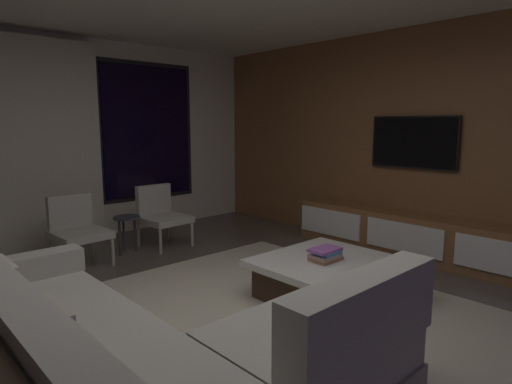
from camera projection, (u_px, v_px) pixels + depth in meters
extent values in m
plane|color=#564C44|center=(240.00, 339.00, 3.18)|extent=(9.20, 9.20, 0.00)
cube|color=silver|center=(55.00, 141.00, 5.62)|extent=(6.60, 0.12, 2.70)
cube|color=black|center=(147.00, 132.00, 6.43)|extent=(1.52, 0.02, 2.02)
cube|color=black|center=(148.00, 132.00, 6.42)|extent=(1.40, 0.03, 1.90)
cube|color=beige|center=(12.00, 147.00, 5.13)|extent=(2.10, 0.12, 2.60)
cube|color=brown|center=(438.00, 143.00, 5.04)|extent=(0.12, 7.80, 2.70)
cube|color=beige|center=(283.00, 328.00, 3.35)|extent=(3.20, 3.80, 0.01)
cube|color=#B2ADA3|center=(81.00, 356.00, 2.38)|extent=(0.86, 2.42, 0.24)
cube|color=#B2ADA3|center=(4.00, 321.00, 2.10)|extent=(0.20, 2.50, 0.40)
cube|color=#B2ADA3|center=(18.00, 269.00, 3.18)|extent=(0.90, 0.20, 0.18)
cube|color=gray|center=(308.00, 382.00, 2.50)|extent=(1.10, 0.90, 0.18)
cube|color=#B2ADA3|center=(308.00, 348.00, 2.46)|extent=(1.07, 0.86, 0.24)
cube|color=#B2ADA3|center=(364.00, 315.00, 2.16)|extent=(1.10, 0.20, 0.40)
cube|color=beige|center=(4.00, 291.00, 2.58)|extent=(0.10, 0.36, 0.36)
cube|color=#B2A893|center=(52.00, 343.00, 1.97)|extent=(0.10, 0.36, 0.36)
cube|color=#352319|center=(331.00, 283.00, 3.88)|extent=(1.00, 1.00, 0.30)
cube|color=white|center=(331.00, 264.00, 3.85)|extent=(1.16, 1.16, 0.06)
cube|color=#A37149|center=(326.00, 259.00, 3.86)|extent=(0.27, 0.20, 0.03)
cube|color=#C39B94|center=(325.00, 256.00, 3.85)|extent=(0.25, 0.20, 0.03)
cube|color=#4491C5|center=(327.00, 252.00, 3.83)|extent=(0.22, 0.17, 0.03)
cube|color=#9A57A7|center=(325.00, 250.00, 3.82)|extent=(0.28, 0.19, 0.02)
cylinder|color=#B2ADA0|center=(192.00, 233.00, 5.57)|extent=(0.04, 0.04, 0.36)
cylinder|color=#B2ADA0|center=(160.00, 240.00, 5.22)|extent=(0.04, 0.04, 0.36)
cylinder|color=#B2ADA0|center=(169.00, 227.00, 5.91)|extent=(0.04, 0.04, 0.36)
cylinder|color=#B2ADA0|center=(138.00, 233.00, 5.57)|extent=(0.04, 0.04, 0.36)
cube|color=#B2ADA3|center=(165.00, 219.00, 5.54)|extent=(0.57, 0.59, 0.08)
cube|color=#B2ADA3|center=(154.00, 199.00, 5.67)|extent=(0.49, 0.11, 0.38)
cylinder|color=#B2ADA0|center=(113.00, 250.00, 4.80)|extent=(0.04, 0.04, 0.36)
cylinder|color=#B2ADA0|center=(70.00, 260.00, 4.45)|extent=(0.04, 0.04, 0.36)
cylinder|color=#B2ADA0|center=(92.00, 242.00, 5.14)|extent=(0.04, 0.04, 0.36)
cylinder|color=#B2ADA0|center=(50.00, 250.00, 4.79)|extent=(0.04, 0.04, 0.36)
cube|color=#B2ADA3|center=(80.00, 235.00, 4.77)|extent=(0.57, 0.59, 0.08)
cube|color=#B2ADA3|center=(70.00, 211.00, 4.90)|extent=(0.49, 0.11, 0.38)
cylinder|color=#333338|center=(120.00, 236.00, 5.19)|extent=(0.03, 0.03, 0.46)
cylinder|color=#333338|center=(135.00, 234.00, 5.33)|extent=(0.03, 0.03, 0.46)
cylinder|color=#333338|center=(124.00, 234.00, 5.33)|extent=(0.03, 0.03, 0.46)
cylinder|color=#333338|center=(127.00, 218.00, 5.23)|extent=(0.32, 0.32, 0.02)
cube|color=brown|center=(413.00, 236.00, 5.09)|extent=(0.44, 3.10, 0.52)
cube|color=white|center=(504.00, 258.00, 4.17)|extent=(0.02, 0.93, 0.33)
cube|color=white|center=(403.00, 238.00, 4.93)|extent=(0.02, 0.93, 0.33)
cube|color=white|center=(330.00, 222.00, 5.68)|extent=(0.02, 0.93, 0.33)
cube|color=#352214|center=(488.00, 266.00, 4.46)|extent=(0.33, 0.68, 0.19)
cube|color=#43845A|center=(502.00, 269.00, 4.37)|extent=(0.03, 0.04, 0.17)
cube|color=silver|center=(488.00, 267.00, 4.47)|extent=(0.03, 0.04, 0.15)
cube|color=#5ACE9B|center=(475.00, 265.00, 4.56)|extent=(0.03, 0.04, 0.14)
cube|color=gray|center=(462.00, 262.00, 4.66)|extent=(0.03, 0.04, 0.14)
cube|color=black|center=(413.00, 142.00, 5.14)|extent=(0.04, 1.07, 0.62)
cube|color=black|center=(413.00, 142.00, 5.14)|extent=(0.05, 1.03, 0.58)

